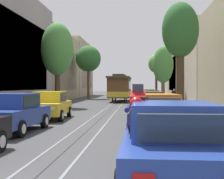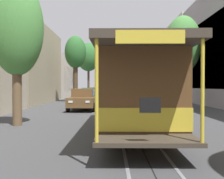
# 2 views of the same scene
# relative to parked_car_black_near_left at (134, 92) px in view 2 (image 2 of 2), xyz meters

# --- Properties ---
(ground_plane) EXTENTS (169.16, 169.16, 0.00)m
(ground_plane) POSITION_rel_parked_car_black_near_left_xyz_m (2.75, 23.67, -0.80)
(ground_plane) COLOR #424244
(trolley_track_rails) EXTENTS (1.14, 75.66, 0.01)m
(trolley_track_rails) POSITION_rel_parked_car_black_near_left_xyz_m (2.75, 28.44, -0.79)
(trolley_track_rails) COLOR gray
(trolley_track_rails) RESTS_ON ground
(parked_car_black_near_left) EXTENTS (2.14, 4.42, 1.58)m
(parked_car_black_near_left) POSITION_rel_parked_car_black_near_left_xyz_m (0.00, 0.00, 0.00)
(parked_car_black_near_left) COLOR black
(parked_car_black_near_left) RESTS_ON ground
(parked_car_blue_second_left) EXTENTS (2.11, 4.41, 1.58)m
(parked_car_blue_second_left) POSITION_rel_parked_car_black_near_left_xyz_m (-0.22, 5.29, 0.00)
(parked_car_blue_second_left) COLOR #233D93
(parked_car_blue_second_left) RESTS_ON ground
(parked_car_yellow_mid_left) EXTENTS (2.13, 4.42, 1.58)m
(parked_car_yellow_mid_left) POSITION_rel_parked_car_black_near_left_xyz_m (-0.10, 10.45, 0.00)
(parked_car_yellow_mid_left) COLOR gold
(parked_car_yellow_mid_left) RESTS_ON ground
(parked_car_blue_near_right) EXTENTS (2.04, 4.38, 1.58)m
(parked_car_blue_near_right) POSITION_rel_parked_car_black_near_left_xyz_m (5.48, -1.46, 0.00)
(parked_car_blue_near_right) COLOR #233D93
(parked_car_blue_near_right) RESTS_ON ground
(parked_car_orange_second_right) EXTENTS (2.13, 4.42, 1.58)m
(parked_car_orange_second_right) POSITION_rel_parked_car_black_near_left_xyz_m (5.62, 5.03, 0.00)
(parked_car_orange_second_right) COLOR orange
(parked_car_orange_second_right) RESTS_ON ground
(parked_car_brown_mid_right) EXTENTS (2.10, 4.40, 1.58)m
(parked_car_brown_mid_right) POSITION_rel_parked_car_black_near_left_xyz_m (5.51, 11.19, 0.00)
(parked_car_brown_mid_right) COLOR brown
(parked_car_brown_mid_right) RESTS_ON ground
(parked_car_green_fourth_right) EXTENTS (2.05, 4.38, 1.58)m
(parked_car_green_fourth_right) POSITION_rel_parked_car_black_near_left_xyz_m (5.68, 17.25, 0.00)
(parked_car_green_fourth_right) COLOR #1E6038
(parked_car_green_fourth_right) RESTS_ON ground
(parked_car_brown_fifth_right) EXTENTS (2.04, 4.38, 1.58)m
(parked_car_brown_fifth_right) POSITION_rel_parked_car_black_near_left_xyz_m (5.71, 22.99, 0.00)
(parked_car_brown_fifth_right) COLOR brown
(parked_car_brown_fifth_right) RESTS_ON ground
(street_tree_kerb_left_near) EXTENTS (2.33, 2.17, 8.30)m
(street_tree_kerb_left_near) POSITION_rel_parked_car_black_near_left_xyz_m (-2.16, -1.14, 5.22)
(street_tree_kerb_left_near) COLOR #4C3826
(street_tree_kerb_left_near) RESTS_ON ground
(street_tree_kerb_left_second) EXTENTS (2.90, 2.81, 7.54)m
(street_tree_kerb_left_second) POSITION_rel_parked_car_black_near_left_xyz_m (-2.24, 20.74, 4.31)
(street_tree_kerb_left_second) COLOR #4C3826
(street_tree_kerb_left_second) RESTS_ON ground
(street_tree_kerb_right_near) EXTENTS (3.78, 3.72, 8.84)m
(street_tree_kerb_right_near) POSITION_rel_parked_car_black_near_left_xyz_m (7.45, -0.92, 5.67)
(street_tree_kerb_right_near) COLOR #4C3826
(street_tree_kerb_right_near) RESTS_ON ground
(street_tree_kerb_right_second) EXTENTS (2.35, 2.26, 7.28)m
(street_tree_kerb_right_second) POSITION_rel_parked_car_black_near_left_xyz_m (7.60, 13.43, 4.51)
(street_tree_kerb_right_second) COLOR #4C3826
(street_tree_kerb_right_second) RESTS_ON ground
(street_tree_kerb_right_mid) EXTENTS (2.39, 1.92, 6.55)m
(street_tree_kerb_right_mid) POSITION_rel_parked_car_black_near_left_xyz_m (7.88, 30.40, 3.53)
(street_tree_kerb_right_mid) COLOR brown
(street_tree_kerb_right_mid) RESTS_ON ground
(cable_car_trolley) EXTENTS (2.69, 9.16, 3.28)m
(cable_car_trolley) POSITION_rel_parked_car_black_near_left_xyz_m (2.75, 31.94, 0.86)
(cable_car_trolley) COLOR brown
(cable_car_trolley) RESTS_ON ground
(motorcycle_with_rider) EXTENTS (0.56, 1.77, 1.93)m
(motorcycle_with_rider) POSITION_rel_parked_car_black_near_left_xyz_m (4.82, -0.84, 0.21)
(motorcycle_with_rider) COLOR black
(motorcycle_with_rider) RESTS_ON ground
(pedestrian_on_right_pavement) EXTENTS (0.55, 0.42, 1.68)m
(pedestrian_on_right_pavement) POSITION_rel_parked_car_black_near_left_xyz_m (9.02, 2.79, 0.15)
(pedestrian_on_right_pavement) COLOR #4C4233
(pedestrian_on_right_pavement) RESTS_ON ground
(street_sign_post) EXTENTS (0.36, 0.08, 2.68)m
(street_sign_post) POSITION_rel_parked_car_black_near_left_xyz_m (-1.41, 1.96, 0.87)
(street_sign_post) COLOR slate
(street_sign_post) RESTS_ON ground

